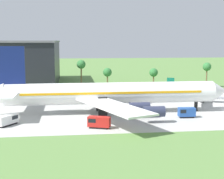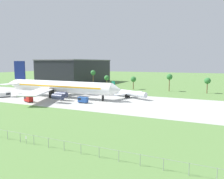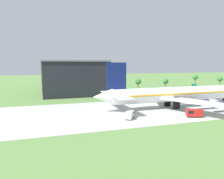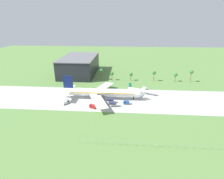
{
  "view_description": "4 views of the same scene",
  "coord_description": "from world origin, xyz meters",
  "px_view_note": "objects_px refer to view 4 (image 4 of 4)",
  "views": [
    {
      "loc": [
        -46.11,
        -93.29,
        19.92
      ],
      "look_at": [
        -34.75,
        -0.37,
        6.58
      ],
      "focal_mm": 55.0,
      "sensor_mm": 36.0,
      "label": 1
    },
    {
      "loc": [
        34.24,
        -89.7,
        17.87
      ],
      "look_at": [
        -5.88,
        -0.37,
        5.58
      ],
      "focal_mm": 35.0,
      "sensor_mm": 36.0,
      "label": 2
    },
    {
      "loc": [
        -88.92,
        -76.66,
        17.96
      ],
      "look_at": [
        -63.62,
        -0.37,
        8.52
      ],
      "focal_mm": 35.0,
      "sensor_mm": 36.0,
      "label": 3
    },
    {
      "loc": [
        -18.27,
        -125.84,
        57.96
      ],
      "look_at": [
        -27.85,
        5.0,
        6.0
      ],
      "focal_mm": 28.0,
      "sensor_mm": 36.0,
      "label": 4
    }
  ],
  "objects_px": {
    "baggage_tug": "(66,102)",
    "fuel_truck": "(93,106)",
    "jet_airliner": "(101,92)",
    "terminal_building": "(80,65)",
    "catering_van": "(126,102)",
    "no_stopping_sign": "(156,146)",
    "regional_aircraft": "(141,91)"
  },
  "relations": [
    {
      "from": "jet_airliner",
      "to": "no_stopping_sign",
      "type": "xyz_separation_m",
      "value": [
        34.08,
        -54.94,
        -4.47
      ]
    },
    {
      "from": "no_stopping_sign",
      "to": "baggage_tug",
      "type": "bearing_deg",
      "value": 143.4
    },
    {
      "from": "catering_van",
      "to": "no_stopping_sign",
      "type": "xyz_separation_m",
      "value": [
        14.31,
        -46.65,
        -0.36
      ]
    },
    {
      "from": "fuel_truck",
      "to": "no_stopping_sign",
      "type": "xyz_separation_m",
      "value": [
        37.94,
        -38.55,
        -0.4
      ]
    },
    {
      "from": "baggage_tug",
      "to": "catering_van",
      "type": "bearing_deg",
      "value": 3.51
    },
    {
      "from": "regional_aircraft",
      "to": "catering_van",
      "type": "xyz_separation_m",
      "value": [
        -12.86,
        -21.64,
        -1.12
      ]
    },
    {
      "from": "jet_airliner",
      "to": "catering_van",
      "type": "distance_m",
      "value": 21.83
    },
    {
      "from": "baggage_tug",
      "to": "terminal_building",
      "type": "relative_size",
      "value": 0.1
    },
    {
      "from": "fuel_truck",
      "to": "jet_airliner",
      "type": "bearing_deg",
      "value": 76.77
    },
    {
      "from": "fuel_truck",
      "to": "catering_van",
      "type": "height_order",
      "value": "fuel_truck"
    },
    {
      "from": "baggage_tug",
      "to": "terminal_building",
      "type": "xyz_separation_m",
      "value": [
        -8.82,
        78.72,
        8.67
      ]
    },
    {
      "from": "regional_aircraft",
      "to": "jet_airliner",
      "type": "bearing_deg",
      "value": -157.75
    },
    {
      "from": "jet_airliner",
      "to": "terminal_building",
      "type": "distance_m",
      "value": 75.81
    },
    {
      "from": "baggage_tug",
      "to": "jet_airliner",
      "type": "bearing_deg",
      "value": 23.8
    },
    {
      "from": "catering_van",
      "to": "no_stopping_sign",
      "type": "relative_size",
      "value": 2.61
    },
    {
      "from": "baggage_tug",
      "to": "fuel_truck",
      "type": "bearing_deg",
      "value": -14.21
    },
    {
      "from": "jet_airliner",
      "to": "no_stopping_sign",
      "type": "bearing_deg",
      "value": -58.19
    },
    {
      "from": "fuel_truck",
      "to": "catering_van",
      "type": "relative_size",
      "value": 1.25
    },
    {
      "from": "baggage_tug",
      "to": "regional_aircraft",
      "type": "bearing_deg",
      "value": 22.93
    },
    {
      "from": "no_stopping_sign",
      "to": "terminal_building",
      "type": "xyz_separation_m",
      "value": [
        -67.93,
        122.63,
        8.95
      ]
    },
    {
      "from": "regional_aircraft",
      "to": "baggage_tug",
      "type": "distance_m",
      "value": 62.61
    },
    {
      "from": "baggage_tug",
      "to": "fuel_truck",
      "type": "relative_size",
      "value": 1.09
    },
    {
      "from": "regional_aircraft",
      "to": "baggage_tug",
      "type": "height_order",
      "value": "regional_aircraft"
    },
    {
      "from": "regional_aircraft",
      "to": "baggage_tug",
      "type": "relative_size",
      "value": 3.78
    },
    {
      "from": "regional_aircraft",
      "to": "no_stopping_sign",
      "type": "relative_size",
      "value": 13.37
    },
    {
      "from": "regional_aircraft",
      "to": "terminal_building",
      "type": "bearing_deg",
      "value": 140.74
    },
    {
      "from": "jet_airliner",
      "to": "baggage_tug",
      "type": "xyz_separation_m",
      "value": [
        -25.03,
        -11.04,
        -4.18
      ]
    },
    {
      "from": "fuel_truck",
      "to": "no_stopping_sign",
      "type": "bearing_deg",
      "value": -45.46
    },
    {
      "from": "jet_airliner",
      "to": "fuel_truck",
      "type": "relative_size",
      "value": 12.75
    },
    {
      "from": "catering_van",
      "to": "jet_airliner",
      "type": "bearing_deg",
      "value": 157.25
    },
    {
      "from": "jet_airliner",
      "to": "baggage_tug",
      "type": "height_order",
      "value": "jet_airliner"
    },
    {
      "from": "regional_aircraft",
      "to": "no_stopping_sign",
      "type": "height_order",
      "value": "regional_aircraft"
    }
  ]
}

